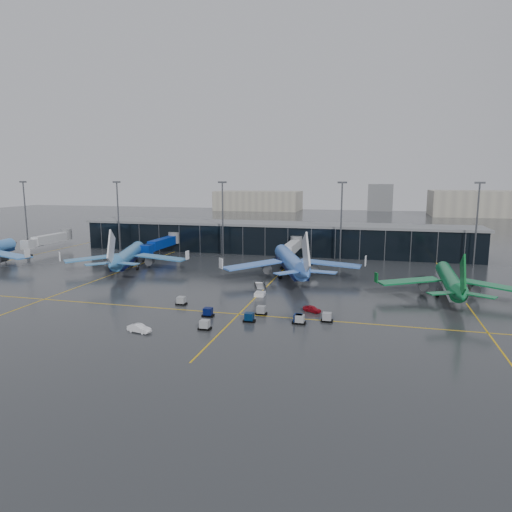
% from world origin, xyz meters
% --- Properties ---
extents(ground, '(600.00, 600.00, 0.00)m').
position_xyz_m(ground, '(0.00, 0.00, 0.00)').
color(ground, '#282B2D').
rests_on(ground, ground).
extents(terminal_pier, '(142.00, 17.00, 10.70)m').
position_xyz_m(terminal_pier, '(0.00, 62.00, 5.42)').
color(terminal_pier, black).
rests_on(terminal_pier, ground).
extents(jet_bridges, '(94.00, 27.50, 7.20)m').
position_xyz_m(jet_bridges, '(-35.00, 42.99, 4.55)').
color(jet_bridges, '#595B60').
rests_on(jet_bridges, ground).
extents(flood_masts, '(203.00, 0.50, 25.50)m').
position_xyz_m(flood_masts, '(5.00, 50.00, 13.81)').
color(flood_masts, '#595B60').
rests_on(flood_masts, ground).
extents(distant_hangars, '(260.00, 71.00, 22.00)m').
position_xyz_m(distant_hangars, '(49.94, 270.08, 8.79)').
color(distant_hangars, '#B2AD99').
rests_on(distant_hangars, ground).
extents(taxi_lines, '(220.00, 120.00, 0.02)m').
position_xyz_m(taxi_lines, '(10.00, 10.61, 0.01)').
color(taxi_lines, gold).
rests_on(taxi_lines, ground).
extents(airliner_arkefly, '(48.57, 51.88, 13.03)m').
position_xyz_m(airliner_arkefly, '(-34.65, 20.76, 6.52)').
color(airliner_arkefly, '#397EBC').
rests_on(airliner_arkefly, ground).
extents(airliner_klm_near, '(52.40, 55.72, 13.83)m').
position_xyz_m(airliner_klm_near, '(13.73, 21.61, 6.92)').
color(airliner_klm_near, '#457CE2').
rests_on(airliner_klm_near, ground).
extents(airliner_aer_lingus, '(34.72, 39.24, 11.76)m').
position_xyz_m(airliner_aer_lingus, '(52.30, 10.37, 5.88)').
color(airliner_aer_lingus, '#0D7139').
rests_on(airliner_aer_lingus, ground).
extents(baggage_carts, '(33.31, 15.48, 1.70)m').
position_xyz_m(baggage_carts, '(13.41, -17.44, 0.76)').
color(baggage_carts, black).
rests_on(baggage_carts, ground).
extents(mobile_airstair, '(2.37, 3.32, 3.45)m').
position_xyz_m(mobile_airstair, '(10.55, 0.00, 0.77)').
color(mobile_airstair, white).
rests_on(mobile_airstair, ground).
extents(service_van_red, '(4.09, 3.08, 1.30)m').
position_xyz_m(service_van_red, '(23.80, -9.99, 0.65)').
color(service_van_red, maroon).
rests_on(service_van_red, ground).
extents(service_van_white, '(4.62, 2.46, 1.45)m').
position_xyz_m(service_van_white, '(-3.70, -29.70, 0.72)').
color(service_van_white, white).
rests_on(service_van_white, ground).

